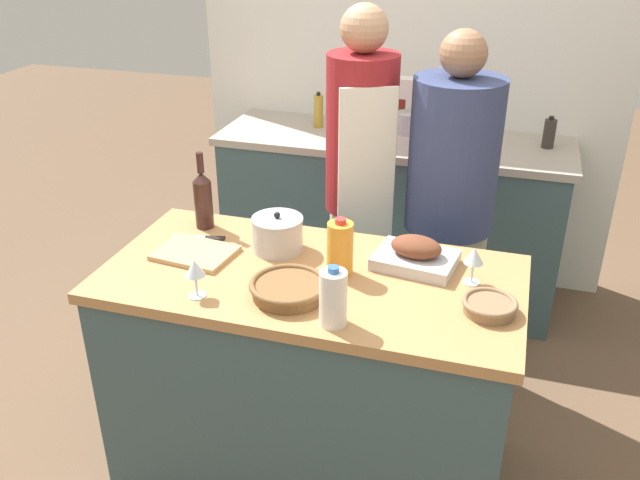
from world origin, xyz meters
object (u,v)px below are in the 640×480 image
at_px(wine_glass_left, 474,257).
at_px(stand_mixer, 412,119).
at_px(roasting_pan, 416,255).
at_px(cutting_board, 195,253).
at_px(mixing_bowl, 489,306).
at_px(person_cook_guest, 449,204).
at_px(condiment_bottle_extra, 318,111).
at_px(wine_glass_right, 195,270).
at_px(stock_pot, 278,234).
at_px(condiment_bottle_short, 400,113).
at_px(milk_jug, 333,298).
at_px(juice_jug, 340,249).
at_px(wicker_basket, 289,288).
at_px(knife_chef, 201,238).
at_px(person_cook_aproned, 360,179).
at_px(wine_bottle_green, 203,198).
at_px(condiment_bottle_tall, 549,133).

height_order(wine_glass_left, stand_mixer, stand_mixer).
xyz_separation_m(roasting_pan, cutting_board, (-0.79, -0.16, -0.03)).
bearing_deg(mixing_bowl, person_cook_guest, 105.49).
distance_m(mixing_bowl, condiment_bottle_extra, 1.92).
bearing_deg(wine_glass_right, stock_pot, 70.15).
relative_size(roasting_pan, stand_mixer, 0.88).
distance_m(wine_glass_left, condiment_bottle_short, 1.59).
relative_size(stand_mixer, condiment_bottle_short, 1.61).
bearing_deg(roasting_pan, stock_pot, -177.07).
bearing_deg(condiment_bottle_extra, milk_jug, -71.61).
bearing_deg(juice_jug, stand_mixer, 89.47).
xyz_separation_m(wicker_basket, knife_chef, (-0.47, 0.30, -0.03)).
distance_m(roasting_pan, wine_glass_right, 0.78).
distance_m(roasting_pan, milk_jug, 0.48).
bearing_deg(person_cook_aproned, wine_glass_left, -73.73).
bearing_deg(wicker_basket, wine_bottle_green, 140.84).
bearing_deg(wine_glass_right, knife_chef, 114.53).
bearing_deg(person_cook_guest, milk_jug, -123.17).
bearing_deg(person_cook_aproned, roasting_pan, -83.29).
distance_m(stand_mixer, condiment_bottle_tall, 0.70).
relative_size(stock_pot, wine_bottle_green, 0.61).
bearing_deg(person_cook_aproned, mixing_bowl, -76.77).
height_order(wine_glass_right, person_cook_guest, person_cook_guest).
height_order(condiment_bottle_extra, person_cook_guest, person_cook_guest).
xyz_separation_m(wine_glass_left, condiment_bottle_tall, (0.24, 1.43, 0.01)).
bearing_deg(stock_pot, condiment_bottle_tall, 55.58).
distance_m(roasting_pan, person_cook_aproned, 0.69).
distance_m(stock_pot, stand_mixer, 1.25).
xyz_separation_m(knife_chef, person_cook_aproned, (0.48, 0.62, 0.06)).
relative_size(wine_bottle_green, condiment_bottle_short, 1.45).
height_order(mixing_bowl, condiment_bottle_extra, condiment_bottle_extra).
bearing_deg(roasting_pan, mixing_bowl, -40.55).
distance_m(wicker_basket, person_cook_guest, 1.00).
relative_size(roasting_pan, milk_jug, 1.53).
height_order(condiment_bottle_short, person_cook_guest, person_cook_guest).
xyz_separation_m(mixing_bowl, wine_glass_right, (-0.93, -0.18, 0.08)).
distance_m(cutting_board, condiment_bottle_tall, 1.96).
distance_m(juice_jug, milk_jug, 0.31).
relative_size(cutting_board, wine_glass_right, 2.20).
xyz_separation_m(condiment_bottle_tall, condiment_bottle_short, (-0.78, 0.06, 0.03)).
relative_size(roasting_pan, person_cook_guest, 0.19).
height_order(wicker_basket, condiment_bottle_short, condiment_bottle_short).
xyz_separation_m(stock_pot, knife_chef, (-0.32, -0.00, -0.06)).
bearing_deg(person_cook_guest, wine_bottle_green, -171.27).
distance_m(juice_jug, knife_chef, 0.61).
relative_size(juice_jug, condiment_bottle_short, 0.99).
distance_m(condiment_bottle_short, condiment_bottle_extra, 0.45).
xyz_separation_m(roasting_pan, person_cook_guest, (0.05, 0.59, -0.04)).
relative_size(wine_glass_left, condiment_bottle_tall, 0.82).
bearing_deg(wine_glass_right, condiment_bottle_tall, 58.44).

